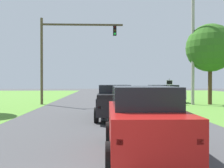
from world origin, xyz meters
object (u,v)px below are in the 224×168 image
Objects in this scene: pickup_truck_lead at (114,101)px; keep_moving_sign at (169,88)px; oak_tree_right at (210,48)px; utility_pole_right at (193,49)px; red_suv_near at (143,118)px; crossing_suv_far at (161,93)px; traffic_light at (63,48)px.

keep_moving_sign is at bearing 57.46° from pickup_truck_lead.
oak_tree_right reaches higher than keep_moving_sign.
oak_tree_right is (9.39, 8.57, 4.27)m from pickup_truck_lead.
utility_pole_right is at bearing -10.33° from keep_moving_sign.
oak_tree_right is 1.69m from utility_pole_right.
pickup_truck_lead is at bearing 94.02° from red_suv_near.
crossing_suv_far is (-4.07, 2.15, -4.33)m from oak_tree_right.
keep_moving_sign reaches higher than crossing_suv_far.
pickup_truck_lead is at bearing -64.57° from traffic_light.
pickup_truck_lead is at bearing -116.40° from crossing_suv_far.
utility_pole_right is at bearing -174.93° from oak_tree_right.
utility_pole_right reaches higher than oak_tree_right.
utility_pole_right is (7.70, 8.42, 4.18)m from pickup_truck_lead.
keep_moving_sign reaches higher than red_suv_near.
oak_tree_right is at bearing 60.71° from red_suv_near.
utility_pole_right reaches higher than crossing_suv_far.
traffic_light is 3.36× the size of keep_moving_sign.
traffic_light is 12.12m from utility_pole_right.
oak_tree_right is (13.78, -0.66, -0.06)m from traffic_light.
keep_moving_sign is (10.00, -0.43, -3.79)m from traffic_light.
pickup_truck_lead is at bearing -137.61° from oak_tree_right.
keep_moving_sign is 2.04m from crossing_suv_far.
red_suv_near is at bearing -73.45° from traffic_light.
utility_pole_right reaches higher than pickup_truck_lead.
pickup_truck_lead is at bearing -132.46° from utility_pole_right.
pickup_truck_lead is 11.97m from crossing_suv_far.
traffic_light is 10.76m from crossing_suv_far.
red_suv_near is 7.27m from pickup_truck_lead.
pickup_truck_lead is 11.10m from traffic_light.
red_suv_near is at bearing -114.65° from utility_pole_right.
traffic_light is at bearing 176.18° from utility_pole_right.
pickup_truck_lead is at bearing -122.54° from keep_moving_sign.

